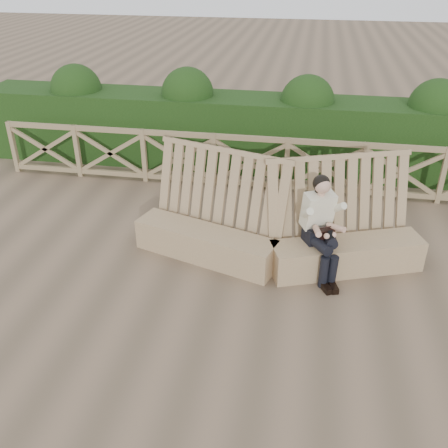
# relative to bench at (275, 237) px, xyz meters

# --- Properties ---
(ground) EXTENTS (60.00, 60.00, 0.00)m
(ground) POSITION_rel_bench_xyz_m (-0.73, -0.99, -0.41)
(ground) COLOR brown
(ground) RESTS_ON ground
(bench) EXTENTS (4.40, 1.48, 1.61)m
(bench) POSITION_rel_bench_xyz_m (0.00, 0.00, 0.00)
(bench) COLOR #957755
(bench) RESTS_ON ground
(woman) EXTENTS (0.66, 0.95, 1.51)m
(woman) POSITION_rel_bench_xyz_m (0.64, -0.18, 0.40)
(woman) COLOR black
(woman) RESTS_ON ground
(guardrail) EXTENTS (10.10, 0.09, 1.10)m
(guardrail) POSITION_rel_bench_xyz_m (-0.73, 2.51, 0.15)
(guardrail) COLOR olive
(guardrail) RESTS_ON ground
(hedge) EXTENTS (12.00, 1.20, 1.50)m
(hedge) POSITION_rel_bench_xyz_m (-0.73, 3.71, 0.34)
(hedge) COLOR black
(hedge) RESTS_ON ground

